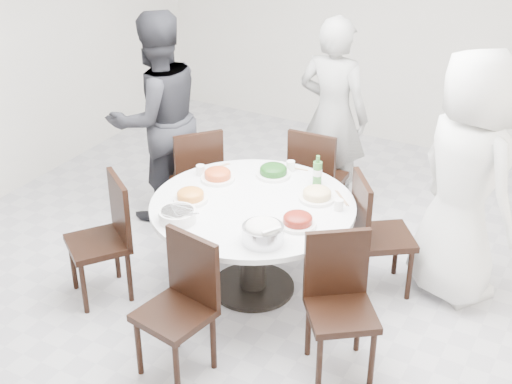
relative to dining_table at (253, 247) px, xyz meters
The scene contains 22 objects.
floor 0.48m from the dining_table, 55.44° to the left, with size 6.00×6.00×0.01m, color #B8B7BC.
wall_back 3.40m from the dining_table, 87.07° to the left, with size 6.00×0.01×2.80m, color silver.
dining_table is the anchor object (origin of this frame).
chair_ne 0.98m from the dining_table, 29.68° to the left, with size 0.42×0.42×0.95m, color black.
chair_n 1.14m from the dining_table, 88.80° to the left, with size 0.42×0.42×0.95m, color black.
chair_nw 1.13m from the dining_table, 146.24° to the left, with size 0.42×0.42×0.95m, color black.
chair_sw 1.15m from the dining_table, 147.49° to the right, with size 0.42×0.42×0.95m, color black.
chair_s 1.05m from the dining_table, 89.46° to the right, with size 0.42×0.42×0.95m, color black.
chair_se 1.07m from the dining_table, 29.39° to the right, with size 0.42×0.42×0.95m, color black.
diner_right 1.62m from the dining_table, 28.53° to the left, with size 0.93×0.61×1.90m, color white.
diner_middle 1.60m from the dining_table, 90.99° to the left, with size 0.65×0.43×1.79m, color black.
diner_left 1.56m from the dining_table, 153.45° to the left, with size 0.91×0.71×1.86m, color black.
dish_greens 0.63m from the dining_table, 99.07° to the left, with size 0.27×0.27×0.07m, color white.
dish_pale 0.63m from the dining_table, 35.79° to the left, with size 0.27×0.27×0.07m, color white.
dish_orange 0.62m from the dining_table, 154.58° to the left, with size 0.26×0.26×0.07m, color white.
dish_redbrown 0.60m from the dining_table, 16.98° to the right, with size 0.26×0.26×0.06m, color white.
dish_tofu 0.61m from the dining_table, 156.04° to the right, with size 0.25×0.25×0.07m, color white.
rice_bowl 0.69m from the dining_table, 53.77° to the right, with size 0.28×0.28×0.12m, color silver.
soup_bowl 0.71m from the dining_table, 125.61° to the right, with size 0.26×0.26×0.08m, color white.
beverage_bottle 0.76m from the dining_table, 60.52° to the left, with size 0.07×0.07×0.24m, color #32712D.
tea_cups 0.78m from the dining_table, 86.57° to the left, with size 0.07×0.07×0.08m, color white.
chopsticks 0.79m from the dining_table, 90.26° to the left, with size 0.24×0.04×0.01m, color tan, non-canonical shape.
Camera 1 is at (2.03, -4.20, 3.24)m, focal length 50.00 mm.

